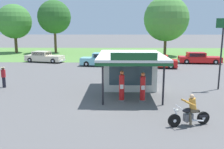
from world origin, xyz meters
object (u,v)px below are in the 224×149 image
at_px(parked_car_back_row_far_right, 102,60).
at_px(bystander_strolling_foreground, 4,77).
at_px(gas_pump_offside, 143,88).
at_px(parked_car_second_row_spare, 199,58).
at_px(motorcycle_with_rider, 190,113).
at_px(parked_car_back_row_centre_left, 157,62).
at_px(gas_pump_nearside, 122,87).
at_px(parked_car_back_row_left, 44,57).
at_px(roadside_pole_sign, 222,42).

distance_m(parked_car_back_row_far_right, bystander_strolling_foreground, 13.22).
bearing_deg(gas_pump_offside, parked_car_second_row_spare, 61.76).
distance_m(motorcycle_with_rider, parked_car_back_row_centre_left, 17.48).
bearing_deg(motorcycle_with_rider, parked_car_back_row_centre_left, 86.00).
relative_size(gas_pump_nearside, parked_car_back_row_centre_left, 0.40).
bearing_deg(gas_pump_offside, parked_car_back_row_centre_left, 76.97).
distance_m(gas_pump_nearside, parked_car_back_row_left, 20.66).
height_order(gas_pump_nearside, bystander_strolling_foreground, gas_pump_nearside).
bearing_deg(parked_car_back_row_centre_left, bystander_strolling_foreground, -143.84).
xyz_separation_m(motorcycle_with_rider, parked_car_back_row_left, (-13.70, 21.74, 0.03)).
bearing_deg(parked_car_back_row_centre_left, roadside_pole_sign, -73.44).
relative_size(gas_pump_offside, parked_car_second_row_spare, 0.33).
bearing_deg(parked_car_back_row_left, parked_car_back_row_far_right, -21.56).
height_order(gas_pump_nearside, gas_pump_offside, gas_pump_nearside).
relative_size(gas_pump_nearside, bystander_strolling_foreground, 1.21).
xyz_separation_m(motorcycle_with_rider, roadside_pole_sign, (4.28, 7.14, 2.97)).
distance_m(parked_car_back_row_far_right, parked_car_back_row_centre_left, 6.81).
bearing_deg(gas_pump_offside, roadside_pole_sign, 27.58).
height_order(gas_pump_nearside, parked_car_second_row_spare, gas_pump_nearside).
bearing_deg(parked_car_back_row_far_right, gas_pump_offside, -76.15).
bearing_deg(parked_car_second_row_spare, gas_pump_offside, -118.24).
distance_m(parked_car_second_row_spare, roadside_pole_sign, 14.49).
distance_m(motorcycle_with_rider, parked_car_back_row_left, 25.70).
height_order(gas_pump_offside, parked_car_back_row_far_right, gas_pump_offside).
xyz_separation_m(parked_car_back_row_left, roadside_pole_sign, (17.98, -14.60, 2.95)).
distance_m(parked_car_back_row_far_right, roadside_pole_sign, 15.27).
xyz_separation_m(parked_car_back_row_far_right, bystander_strolling_foreground, (-7.08, -11.16, 0.15)).
distance_m(bystander_strolling_foreground, roadside_pole_sign, 17.09).
bearing_deg(parked_car_back_row_far_right, parked_car_back_row_left, 158.44).
height_order(parked_car_second_row_spare, parked_car_back_row_far_right, parked_car_back_row_far_right).
height_order(gas_pump_offside, parked_car_second_row_spare, gas_pump_offside).
relative_size(gas_pump_offside, roadside_pole_sign, 0.36).
xyz_separation_m(parked_car_back_row_far_right, parked_car_back_row_centre_left, (6.73, -1.07, -0.06)).
xyz_separation_m(parked_car_second_row_spare, parked_car_back_row_centre_left, (-6.05, -3.57, 0.01)).
xyz_separation_m(parked_car_back_row_far_right, parked_car_back_row_left, (-8.19, 3.24, -0.06)).
distance_m(parked_car_second_row_spare, bystander_strolling_foreground, 24.11).
height_order(motorcycle_with_rider, parked_car_back_row_far_right, parked_car_back_row_far_right).
distance_m(gas_pump_nearside, motorcycle_with_rider, 5.10).
xyz_separation_m(gas_pump_nearside, gas_pump_offside, (1.35, -0.00, -0.05)).
xyz_separation_m(gas_pump_nearside, parked_car_back_row_centre_left, (4.48, 13.52, -0.24)).
relative_size(parked_car_back_row_far_right, roadside_pole_sign, 1.02).
relative_size(motorcycle_with_rider, parked_car_second_row_spare, 0.38).
xyz_separation_m(gas_pump_offside, parked_car_back_row_left, (-11.79, 17.83, -0.19)).
bearing_deg(parked_car_second_row_spare, parked_car_back_row_centre_left, -149.44).
height_order(parked_car_back_row_far_right, roadside_pole_sign, roadside_pole_sign).
relative_size(motorcycle_with_rider, parked_car_back_row_left, 0.38).
bearing_deg(parked_car_back_row_left, gas_pump_nearside, -59.64).
bearing_deg(parked_car_back_row_left, roadside_pole_sign, -39.06).
bearing_deg(gas_pump_nearside, motorcycle_with_rider, -50.17).
relative_size(parked_car_second_row_spare, parked_car_back_row_centre_left, 1.13).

